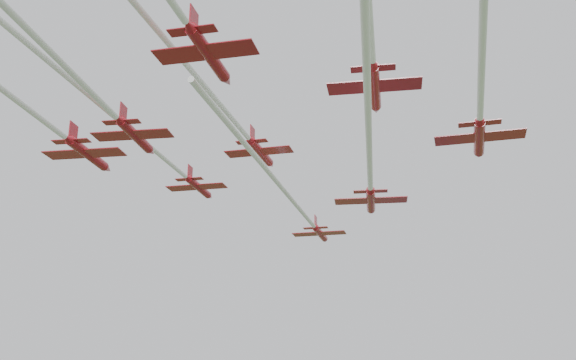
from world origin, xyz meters
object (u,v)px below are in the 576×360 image
(jet_row2_left, at_px, (162,157))
(jet_row3_left, at_px, (44,120))
(jet_row2_right, at_px, (370,167))
(jet_row4_right, at_px, (369,10))
(jet_row3_right, at_px, (481,98))
(jet_row4_left, at_px, (84,84))
(jet_row3_mid, at_px, (224,109))
(jet_lead, at_px, (298,207))

(jet_row2_left, xyz_separation_m, jet_row3_left, (-6.62, -13.84, 0.10))
(jet_row2_right, height_order, jet_row4_right, jet_row4_right)
(jet_row3_right, bearing_deg, jet_row4_left, -151.99)
(jet_row3_left, distance_m, jet_row3_right, 45.25)
(jet_row2_left, height_order, jet_row3_mid, jet_row2_left)
(jet_row3_mid, xyz_separation_m, jet_row4_left, (-6.06, -14.50, -3.11))
(jet_row4_right, bearing_deg, jet_row3_left, 156.39)
(jet_row4_right, bearing_deg, jet_row3_mid, 136.06)
(jet_row4_left, bearing_deg, jet_row2_right, 48.29)
(jet_row4_left, bearing_deg, jet_lead, 73.39)
(jet_row3_mid, bearing_deg, jet_row2_left, 135.38)
(jet_row3_right, bearing_deg, jet_row2_right, 137.86)
(jet_row3_mid, distance_m, jet_row4_left, 16.02)
(jet_row2_right, bearing_deg, jet_row3_mid, -140.13)
(jet_lead, height_order, jet_row2_right, jet_row2_right)
(jet_row2_left, relative_size, jet_row4_left, 1.13)
(jet_row3_mid, height_order, jet_row3_right, jet_row3_mid)
(jet_row3_left, xyz_separation_m, jet_row4_right, (37.34, -9.56, 0.24))
(jet_lead, xyz_separation_m, jet_row3_mid, (1.11, -28.32, 2.78))
(jet_row3_left, relative_size, jet_row3_mid, 0.96)
(jet_row2_right, distance_m, jet_row3_right, 16.68)
(jet_row2_left, bearing_deg, jet_row4_right, -43.40)
(jet_row2_left, bearing_deg, jet_row3_right, -17.01)
(jet_row3_left, xyz_separation_m, jet_row3_mid, (20.06, 2.40, -0.50))
(jet_lead, bearing_deg, jet_row2_left, -131.15)
(jet_lead, distance_m, jet_row2_right, 18.94)
(jet_row2_right, height_order, jet_row3_left, jet_row3_left)
(jet_lead, bearing_deg, jet_row3_mid, -92.76)
(jet_lead, height_order, jet_row4_right, jet_row4_right)
(jet_row2_left, distance_m, jet_row3_mid, 17.65)
(jet_row4_right, bearing_deg, jet_row2_left, 133.45)
(jet_row3_right, height_order, jet_row4_right, jet_row4_right)
(jet_row3_mid, bearing_deg, jet_lead, 88.04)
(jet_lead, xyz_separation_m, jet_row4_left, (-4.95, -42.82, -0.33))
(jet_row2_left, distance_m, jet_row4_left, 27.20)
(jet_lead, relative_size, jet_row4_right, 1.12)
(jet_row3_left, bearing_deg, jet_row4_left, -50.40)
(jet_row3_mid, relative_size, jet_row4_right, 0.94)
(jet_row2_right, relative_size, jet_row3_left, 1.17)
(jet_row3_mid, bearing_deg, jet_row3_left, -177.38)
(jet_row2_right, xyz_separation_m, jet_row4_left, (-17.91, -29.01, -0.41))
(jet_row3_mid, bearing_deg, jet_row4_right, -38.91)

